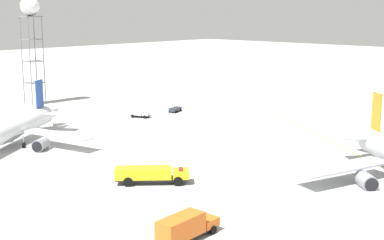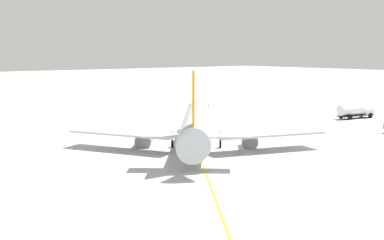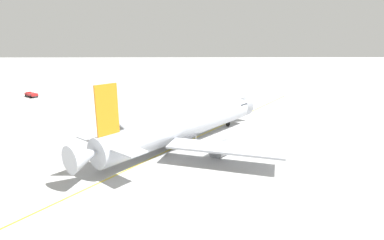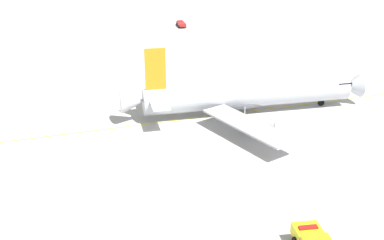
{
  "view_description": "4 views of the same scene",
  "coord_description": "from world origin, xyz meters",
  "px_view_note": "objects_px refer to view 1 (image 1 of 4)",
  "views": [
    {
      "loc": [
        75.06,
        30.93,
        25.25
      ],
      "look_at": [
        -1.31,
        -40.76,
        4.17
      ],
      "focal_mm": 50.96,
      "sensor_mm": 36.0,
      "label": 1
    },
    {
      "loc": [
        -51.03,
        -55.84,
        13.81
      ],
      "look_at": [
        -5.42,
        1.06,
        4.2
      ],
      "focal_mm": 48.96,
      "sensor_mm": 36.0,
      "label": 2
    },
    {
      "loc": [
        -2.84,
        -44.24,
        16.5
      ],
      "look_at": [
        -1.96,
        6.02,
        3.18
      ],
      "focal_mm": 27.38,
      "sensor_mm": 36.0,
      "label": 3
    },
    {
      "loc": [
        33.85,
        -61.15,
        30.31
      ],
      "look_at": [
        -1.39,
        -14.38,
        4.96
      ],
      "focal_mm": 45.08,
      "sensor_mm": 36.0,
      "label": 4
    }
  ],
  "objects_px": {
    "pushback_tug_truck": "(140,114)",
    "radar_tower": "(30,12)",
    "catering_truck_truck": "(185,227)",
    "airliner_secondary": "(3,134)",
    "fire_tender_truck": "(151,174)",
    "baggage_truck_truck": "(175,109)"
  },
  "relations": [
    {
      "from": "pushback_tug_truck",
      "to": "radar_tower",
      "type": "relative_size",
      "value": 0.18
    },
    {
      "from": "catering_truck_truck",
      "to": "radar_tower",
      "type": "height_order",
      "value": "radar_tower"
    },
    {
      "from": "radar_tower",
      "to": "catering_truck_truck",
      "type": "bearing_deg",
      "value": 68.18
    },
    {
      "from": "airliner_secondary",
      "to": "pushback_tug_truck",
      "type": "distance_m",
      "value": 38.04
    },
    {
      "from": "fire_tender_truck",
      "to": "baggage_truck_truck",
      "type": "xyz_separation_m",
      "value": [
        -43.79,
        -38.55,
        -0.82
      ]
    },
    {
      "from": "fire_tender_truck",
      "to": "baggage_truck_truck",
      "type": "distance_m",
      "value": 58.35
    },
    {
      "from": "pushback_tug_truck",
      "to": "baggage_truck_truck",
      "type": "xyz_separation_m",
      "value": [
        -10.8,
        1.26,
        -0.09
      ]
    },
    {
      "from": "fire_tender_truck",
      "to": "catering_truck_truck",
      "type": "relative_size",
      "value": 1.12
    },
    {
      "from": "catering_truck_truck",
      "to": "radar_tower",
      "type": "xyz_separation_m",
      "value": [
        -37.37,
        -93.32,
        23.19
      ]
    },
    {
      "from": "airliner_secondary",
      "to": "pushback_tug_truck",
      "type": "relative_size",
      "value": 7.5
    },
    {
      "from": "fire_tender_truck",
      "to": "radar_tower",
      "type": "bearing_deg",
      "value": 115.32
    },
    {
      "from": "pushback_tug_truck",
      "to": "baggage_truck_truck",
      "type": "height_order",
      "value": "pushback_tug_truck"
    },
    {
      "from": "radar_tower",
      "to": "pushback_tug_truck",
      "type": "bearing_deg",
      "value": 101.07
    },
    {
      "from": "airliner_secondary",
      "to": "radar_tower",
      "type": "xyz_separation_m",
      "value": [
        -30.74,
        -40.25,
        21.93
      ]
    },
    {
      "from": "airliner_secondary",
      "to": "fire_tender_truck",
      "type": "relative_size",
      "value": 4.0
    },
    {
      "from": "airliner_secondary",
      "to": "baggage_truck_truck",
      "type": "height_order",
      "value": "airliner_secondary"
    },
    {
      "from": "pushback_tug_truck",
      "to": "radar_tower",
      "type": "xyz_separation_m",
      "value": [
        6.95,
        -35.52,
        24.06
      ]
    },
    {
      "from": "baggage_truck_truck",
      "to": "radar_tower",
      "type": "bearing_deg",
      "value": -83.72
    },
    {
      "from": "airliner_secondary",
      "to": "pushback_tug_truck",
      "type": "bearing_deg",
      "value": 153.14
    },
    {
      "from": "airliner_secondary",
      "to": "fire_tender_truck",
      "type": "distance_m",
      "value": 35.41
    },
    {
      "from": "fire_tender_truck",
      "to": "baggage_truck_truck",
      "type": "height_order",
      "value": "fire_tender_truck"
    },
    {
      "from": "pushback_tug_truck",
      "to": "catering_truck_truck",
      "type": "bearing_deg",
      "value": -61.49
    }
  ]
}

